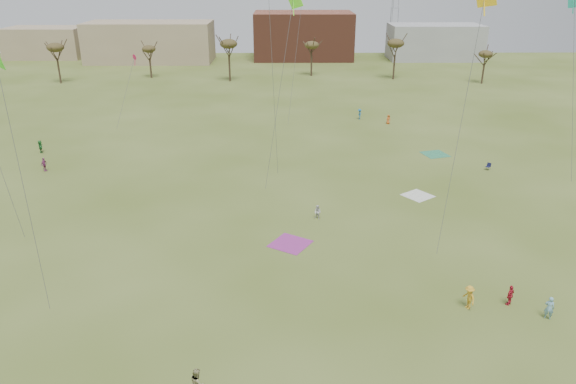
{
  "coord_description": "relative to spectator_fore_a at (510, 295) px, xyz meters",
  "views": [
    {
      "loc": [
        -0.35,
        -29.77,
        22.96
      ],
      "look_at": [
        0.0,
        12.0,
        5.5
      ],
      "focal_mm": 33.63,
      "sensor_mm": 36.0,
      "label": 1
    }
  ],
  "objects": [
    {
      "name": "spectator_mid_d",
      "position": [
        -45.62,
        28.52,
        0.04
      ],
      "size": [
        0.67,
        1.07,
        1.7
      ],
      "primitive_type": "imported",
      "rotation": [
        0.0,
        0.0,
        1.29
      ],
      "color": "#973F7B",
      "rests_on": "ground"
    },
    {
      "name": "blanket_olive",
      "position": [
        3.56,
        34.47,
        -0.81
      ],
      "size": [
        3.8,
        3.8,
        0.03
      ],
      "primitive_type": "cube",
      "rotation": [
        0.0,
        0.0,
        1.87
      ],
      "color": "#30855C",
      "rests_on": "ground"
    },
    {
      "name": "building_grey",
      "position": [
        23.81,
        114.49,
        3.69
      ],
      "size": [
        24.0,
        12.0,
        9.0
      ],
      "primitive_type": "cube",
      "color": "gray",
      "rests_on": "ground"
    },
    {
      "name": "blanket_cream",
      "position": [
        -1.97,
        20.48,
        -0.81
      ],
      "size": [
        3.83,
        3.83,
        0.03
      ],
      "primitive_type": "cube",
      "rotation": [
        0.0,
        0.0,
        2.21
      ],
      "color": "white",
      "rests_on": "ground"
    },
    {
      "name": "flyer_mid_c",
      "position": [
        2.06,
        -1.71,
        0.08
      ],
      "size": [
        0.76,
        0.65,
        1.77
      ],
      "primitive_type": "imported",
      "rotation": [
        0.0,
        0.0,
        2.71
      ],
      "color": "#6EA1B8",
      "rests_on": "ground"
    },
    {
      "name": "camp_chair_right",
      "position": [
        8.47,
        28.5,
        -0.55
      ],
      "size": [
        0.74,
        0.74,
        0.87
      ],
      "rotation": [
        0.0,
        0.0,
        5.48
      ],
      "color": "#131536",
      "rests_on": "ground"
    },
    {
      "name": "ground",
      "position": [
        -16.19,
        -3.51,
        -0.81
      ],
      "size": [
        260.0,
        260.0,
        0.0
      ],
      "primitive_type": "plane",
      "color": "#42541A",
      "rests_on": "ground"
    },
    {
      "name": "flyer_far_b",
      "position": [
        0.03,
        49.56,
        -0.07
      ],
      "size": [
        0.85,
        0.72,
        1.48
      ],
      "primitive_type": "imported",
      "rotation": [
        0.0,
        0.0,
        0.41
      ],
      "color": "#C85D22",
      "rests_on": "ground"
    },
    {
      "name": "spectator_fore_b",
      "position": [
        -21.52,
        -9.01,
        0.18
      ],
      "size": [
        0.95,
        1.11,
        1.98
      ],
      "primitive_type": "imported",
      "rotation": [
        0.0,
        0.0,
        1.8
      ],
      "color": "#918D5C",
      "rests_on": "ground"
    },
    {
      "name": "building_tan",
      "position": [
        -51.19,
        111.49,
        4.19
      ],
      "size": [
        32.0,
        14.0,
        10.0
      ],
      "primitive_type": "cube",
      "color": "#937F60",
      "rests_on": "ground"
    },
    {
      "name": "tree_line",
      "position": [
        -19.04,
        75.61,
        6.28
      ],
      "size": [
        117.44,
        49.32,
        8.91
      ],
      "color": "#3A2B1E",
      "rests_on": "ground"
    },
    {
      "name": "spectator_mid_e",
      "position": [
        -13.23,
        14.75,
        -0.09
      ],
      "size": [
        0.89,
        0.86,
        1.44
      ],
      "primitive_type": "imported",
      "rotation": [
        0.0,
        0.0,
        5.61
      ],
      "color": "silver",
      "rests_on": "ground"
    },
    {
      "name": "building_brick",
      "position": [
        -11.19,
        116.49,
        5.19
      ],
      "size": [
        26.0,
        16.0,
        12.0
      ],
      "primitive_type": "cube",
      "color": "brown",
      "rests_on": "ground"
    },
    {
      "name": "spectator_fore_a",
      "position": [
        0.0,
        0.0,
        0.0
      ],
      "size": [
        0.97,
        0.93,
        1.62
      ],
      "primitive_type": "imported",
      "rotation": [
        0.0,
        0.0,
        3.87
      ],
      "color": "#B11E2E",
      "rests_on": "ground"
    },
    {
      "name": "building_tan_west",
      "position": [
        -81.19,
        118.49,
        3.19
      ],
      "size": [
        20.0,
        12.0,
        8.0
      ],
      "primitive_type": "cube",
      "color": "#937F60",
      "rests_on": "ground"
    },
    {
      "name": "flyer_mid_b",
      "position": [
        -3.18,
        -0.41,
        0.11
      ],
      "size": [
        1.03,
        1.35,
        1.85
      ],
      "primitive_type": "imported",
      "rotation": [
        0.0,
        0.0,
        5.03
      ],
      "color": "gold",
      "rests_on": "ground"
    },
    {
      "name": "flyer_far_c",
      "position": [
        -4.17,
        52.47,
        0.04
      ],
      "size": [
        0.68,
        1.13,
        1.71
      ],
      "primitive_type": "imported",
      "rotation": [
        0.0,
        0.0,
        4.75
      ],
      "color": "#1F6291",
      "rests_on": "ground"
    },
    {
      "name": "blanket_plum",
      "position": [
        -15.98,
        9.56,
        -0.81
      ],
      "size": [
        4.32,
        4.32,
        0.03
      ],
      "primitive_type": "cube",
      "rotation": [
        0.0,
        0.0,
        1.02
      ],
      "color": "#9B2F8B",
      "rests_on": "ground"
    },
    {
      "name": "flyer_far_a",
      "position": [
        -49.07,
        35.71,
        0.03
      ],
      "size": [
        1.05,
        1.63,
        1.68
      ],
      "primitive_type": "imported",
      "rotation": [
        0.0,
        0.0,
        1.96
      ],
      "color": "#246D2D",
      "rests_on": "ground"
    }
  ]
}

